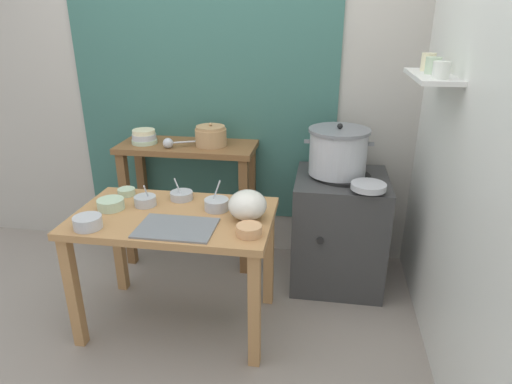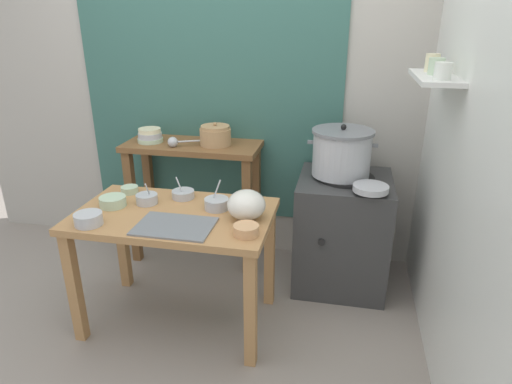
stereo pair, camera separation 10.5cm
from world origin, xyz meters
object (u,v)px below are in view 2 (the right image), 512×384
object	(u,v)px
stove_block	(342,231)
prep_bowl_5	(130,189)
prep_bowl_1	(217,203)
prep_bowl_6	(246,230)
prep_bowl_4	(183,194)
ladle	(174,142)
wide_pan	(371,188)
prep_bowl_0	(147,198)
back_shelf_table	(194,173)
serving_tray	(175,226)
clay_pot	(215,135)
prep_bowl_3	(113,201)
plastic_bag	(246,205)
bowl_stack_enamel	(150,136)
prep_bowl_2	(88,219)
steamer_pot	(342,152)
prep_table	(175,230)

from	to	relation	value
stove_block	prep_bowl_5	xyz separation A→B (m)	(-1.31, -0.41, 0.36)
prep_bowl_1	prep_bowl_6	distance (m)	0.36
prep_bowl_4	prep_bowl_1	bearing A→B (deg)	-25.40
ladle	wide_pan	size ratio (longest dim) A/B	1.23
wide_pan	prep_bowl_0	xyz separation A→B (m)	(-1.28, -0.31, -0.05)
stove_block	prep_bowl_1	xyz separation A→B (m)	(-0.71, -0.53, 0.37)
wide_pan	ladle	bearing A→B (deg)	168.92
back_shelf_table	wide_pan	distance (m)	1.28
stove_block	wide_pan	distance (m)	0.50
serving_tray	prep_bowl_0	xyz separation A→B (m)	(-0.27, 0.26, 0.03)
clay_pot	prep_bowl_1	size ratio (longest dim) A/B	1.30
prep_bowl_3	plastic_bag	bearing A→B (deg)	-0.48
prep_bowl_3	bowl_stack_enamel	bearing A→B (deg)	96.06
wide_pan	prep_bowl_5	size ratio (longest dim) A/B	2.00
back_shelf_table	prep_bowl_2	distance (m)	1.02
bowl_stack_enamel	prep_bowl_2	xyz separation A→B (m)	(0.07, -0.97, -0.19)
steamer_pot	plastic_bag	distance (m)	0.81
prep_table	bowl_stack_enamel	size ratio (longest dim) A/B	6.20
serving_tray	prep_bowl_6	size ratio (longest dim) A/B	3.08
ladle	prep_bowl_3	bearing A→B (deg)	-102.16
stove_block	clay_pot	world-z (taller)	clay_pot
back_shelf_table	prep_bowl_1	bearing A→B (deg)	-60.86
prep_bowl_1	prep_bowl_2	size ratio (longest dim) A/B	1.14
wide_pan	prep_bowl_1	world-z (taller)	prep_bowl_1
plastic_bag	prep_bowl_0	size ratio (longest dim) A/B	1.57
prep_table	prep_bowl_2	size ratio (longest dim) A/B	7.54
prep_table	bowl_stack_enamel	world-z (taller)	bowl_stack_enamel
back_shelf_table	stove_block	distance (m)	1.13
bowl_stack_enamel	prep_bowl_2	size ratio (longest dim) A/B	1.22
serving_tray	prep_bowl_5	world-z (taller)	prep_bowl_5
ladle	prep_bowl_0	distance (m)	0.59
prep_bowl_1	prep_bowl_0	bearing A→B (deg)	-179.16
prep_bowl_1	prep_bowl_2	distance (m)	0.69
bowl_stack_enamel	clay_pot	bearing A→B (deg)	2.78
prep_bowl_2	prep_bowl_6	bearing A→B (deg)	3.75
prep_bowl_2	prep_bowl_3	xyz separation A→B (m)	(0.01, 0.25, -0.00)
prep_bowl_5	steamer_pot	bearing A→B (deg)	18.66
back_shelf_table	prep_bowl_2	world-z (taller)	back_shelf_table
clay_pot	plastic_bag	xyz separation A→B (m)	(0.39, -0.75, -0.17)
ladle	prep_bowl_1	bearing A→B (deg)	-50.62
prep_bowl_3	prep_bowl_5	size ratio (longest dim) A/B	1.44
ladle	wide_pan	xyz separation A→B (m)	(1.31, -0.26, -0.14)
stove_block	serving_tray	bearing A→B (deg)	-137.03
steamer_pot	prep_bowl_1	world-z (taller)	steamer_pot
prep_table	ladle	xyz separation A→B (m)	(-0.23, 0.65, 0.33)
prep_table	ladle	bearing A→B (deg)	109.70
prep_bowl_2	prep_bowl_4	world-z (taller)	prep_bowl_4
back_shelf_table	ladle	size ratio (longest dim) A/B	3.73
back_shelf_table	prep_bowl_6	size ratio (longest dim) A/B	7.40
plastic_bag	prep_bowl_6	world-z (taller)	plastic_bag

